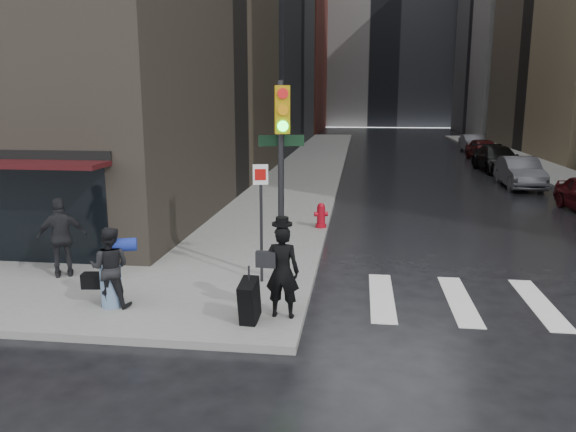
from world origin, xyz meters
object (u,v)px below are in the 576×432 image
man_overcoat (275,276)px  fire_hydrant (321,216)px  man_jeans (110,267)px  parked_car_3 (497,159)px  parked_car_5 (473,143)px  man_greycoat (62,237)px  parked_car_2 (520,172)px  traffic_light (280,155)px  parked_car_4 (484,150)px

man_overcoat → fire_hydrant: man_overcoat is taller
man_jeans → parked_car_3: 26.52m
parked_car_5 → man_jeans: bearing=-112.1°
man_greycoat → fire_hydrant: size_ratio=2.33×
parked_car_2 → parked_car_5: size_ratio=1.06×
man_overcoat → parked_car_2: 19.79m
traffic_light → parked_car_5: bearing=58.1°
man_overcoat → traffic_light: size_ratio=0.44×
man_greycoat → fire_hydrant: 7.89m
man_jeans → fire_hydrant: bearing=-123.2°
parked_car_2 → parked_car_4: size_ratio=1.01×
parked_car_2 → fire_hydrant: bearing=-129.4°
man_overcoat → parked_car_3: man_overcoat is taller
man_greycoat → parked_car_3: size_ratio=0.37×
parked_car_3 → traffic_light: bearing=-116.8°
man_jeans → man_greycoat: bearing=-48.6°
traffic_light → parked_car_2: size_ratio=1.00×
parked_car_2 → parked_car_3: parked_car_3 is taller
man_jeans → parked_car_4: size_ratio=0.37×
parked_car_4 → man_greycoat: bearing=-121.6°
man_jeans → parked_car_2: (12.21, 17.47, -0.23)m
parked_car_3 → parked_car_5: parked_car_3 is taller
man_jeans → parked_car_2: bearing=-132.1°
traffic_light → parked_car_3: bearing=51.5°
man_jeans → parked_car_3: bearing=-125.4°
man_overcoat → man_jeans: size_ratio=1.22×
parked_car_3 → parked_car_5: size_ratio=1.21×
man_jeans → man_greycoat: size_ratio=0.87×
traffic_light → parked_car_2: 18.23m
man_jeans → parked_car_4: (12.99, 29.28, -0.22)m
man_overcoat → parked_car_3: (9.27, 23.55, -0.24)m
parked_car_2 → parked_car_4: 11.83m
traffic_light → parked_car_4: size_ratio=1.02×
man_jeans → parked_car_3: (12.53, 23.37, -0.23)m
fire_hydrant → parked_car_4: (9.41, 21.95, 0.23)m
man_overcoat → man_jeans: (-3.26, 0.17, -0.01)m
parked_car_5 → man_greycoat: bearing=-115.8°
traffic_light → parked_car_5: traffic_light is taller
man_greycoat → man_overcoat: bearing=131.8°
parked_car_3 → parked_car_4: 5.92m
man_jeans → traffic_light: bearing=-155.7°
man_greycoat → traffic_light: size_ratio=0.42×
man_jeans → man_greycoat: man_greycoat is taller
man_jeans → fire_hydrant: size_ratio=2.03×
man_overcoat → parked_car_4: bearing=-104.8°
man_overcoat → parked_car_3: size_ratio=0.39×
man_overcoat → traffic_light: (-0.21, 2.05, 2.00)m
man_greycoat → traffic_light: traffic_light is taller
man_overcoat → parked_car_5: 36.77m
parked_car_5 → parked_car_2: bearing=-95.0°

